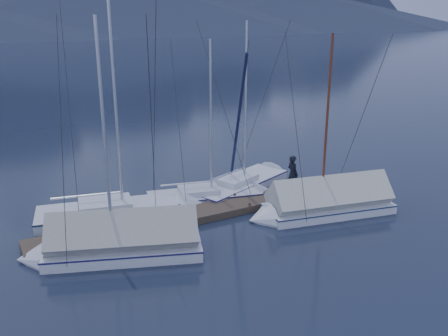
{
  "coord_description": "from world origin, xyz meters",
  "views": [
    {
      "loc": [
        -10.1,
        -16.25,
        8.92
      ],
      "look_at": [
        0.0,
        2.0,
        2.2
      ],
      "focal_mm": 38.0,
      "sensor_mm": 36.0,
      "label": 1
    }
  ],
  "objects_px": {
    "sailboat_open_mid": "(220,196)",
    "person": "(293,174)",
    "sailboat_covered_far": "(109,245)",
    "sailboat_open_left": "(135,211)",
    "sailboat_covered_near": "(318,205)",
    "sailboat_open_right": "(250,181)"
  },
  "relations": [
    {
      "from": "sailboat_open_mid",
      "to": "sailboat_covered_near",
      "type": "distance_m",
      "value": 5.05
    },
    {
      "from": "sailboat_open_right",
      "to": "person",
      "type": "bearing_deg",
      "value": -75.28
    },
    {
      "from": "sailboat_covered_far",
      "to": "person",
      "type": "xyz_separation_m",
      "value": [
        9.91,
        1.59,
        0.82
      ]
    },
    {
      "from": "sailboat_open_right",
      "to": "sailboat_covered_near",
      "type": "height_order",
      "value": "sailboat_open_right"
    },
    {
      "from": "sailboat_covered_near",
      "to": "sailboat_open_left",
      "type": "bearing_deg",
      "value": 151.22
    },
    {
      "from": "sailboat_open_left",
      "to": "sailboat_open_mid",
      "type": "distance_m",
      "value": 4.48
    },
    {
      "from": "sailboat_open_mid",
      "to": "person",
      "type": "distance_m",
      "value": 3.84
    },
    {
      "from": "sailboat_open_right",
      "to": "person",
      "type": "height_order",
      "value": "sailboat_open_right"
    },
    {
      "from": "sailboat_open_left",
      "to": "sailboat_covered_far",
      "type": "relative_size",
      "value": 1.07
    },
    {
      "from": "sailboat_open_left",
      "to": "sailboat_covered_near",
      "type": "xyz_separation_m",
      "value": [
        7.55,
        -4.15,
        0.27
      ]
    },
    {
      "from": "sailboat_covered_far",
      "to": "person",
      "type": "relative_size",
      "value": 5.14
    },
    {
      "from": "sailboat_open_left",
      "to": "person",
      "type": "height_order",
      "value": "sailboat_open_left"
    },
    {
      "from": "sailboat_open_mid",
      "to": "sailboat_covered_near",
      "type": "height_order",
      "value": "sailboat_covered_near"
    },
    {
      "from": "sailboat_open_right",
      "to": "sailboat_open_mid",
      "type": "bearing_deg",
      "value": -155.59
    },
    {
      "from": "sailboat_open_right",
      "to": "sailboat_covered_near",
      "type": "xyz_separation_m",
      "value": [
        0.58,
        -5.12,
        0.29
      ]
    },
    {
      "from": "sailboat_covered_near",
      "to": "person",
      "type": "bearing_deg",
      "value": 85.84
    },
    {
      "from": "sailboat_open_mid",
      "to": "person",
      "type": "height_order",
      "value": "sailboat_open_mid"
    },
    {
      "from": "sailboat_open_left",
      "to": "sailboat_open_right",
      "type": "height_order",
      "value": "sailboat_open_left"
    },
    {
      "from": "sailboat_open_mid",
      "to": "sailboat_open_right",
      "type": "height_order",
      "value": "sailboat_open_right"
    },
    {
      "from": "sailboat_open_mid",
      "to": "sailboat_covered_near",
      "type": "xyz_separation_m",
      "value": [
        3.07,
        -3.99,
        0.3
      ]
    },
    {
      "from": "sailboat_open_left",
      "to": "sailboat_open_right",
      "type": "bearing_deg",
      "value": 7.95
    },
    {
      "from": "sailboat_covered_near",
      "to": "person",
      "type": "height_order",
      "value": "sailboat_covered_near"
    }
  ]
}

